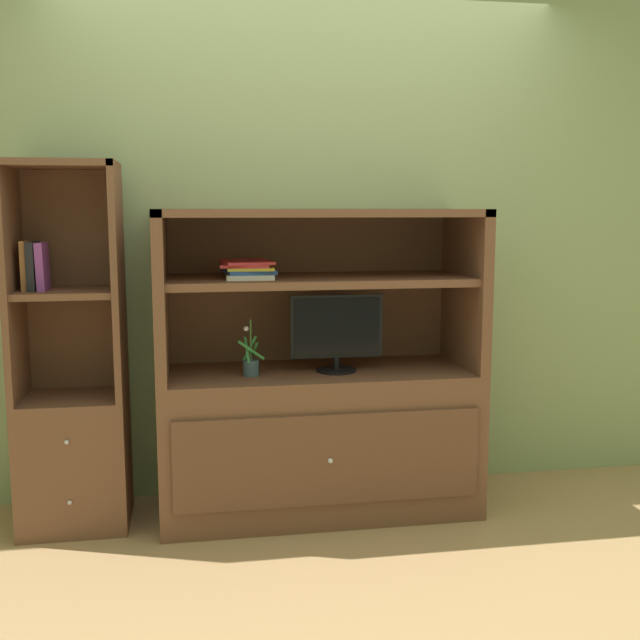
% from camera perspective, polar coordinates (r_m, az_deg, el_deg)
% --- Properties ---
extents(ground_plane, '(8.00, 8.00, 0.00)m').
position_cam_1_polar(ground_plane, '(3.48, 1.02, -16.38)').
color(ground_plane, tan).
extents(painted_rear_wall, '(6.00, 0.10, 2.80)m').
position_cam_1_polar(painted_rear_wall, '(3.90, -1.01, 7.50)').
color(painted_rear_wall, '#8C9E6B').
rests_on(painted_rear_wall, ground_plane).
extents(media_console, '(1.51, 0.63, 1.46)m').
position_cam_1_polar(media_console, '(3.69, -0.14, -6.90)').
color(media_console, brown).
rests_on(media_console, ground_plane).
extents(tv_monitor, '(0.44, 0.19, 0.37)m').
position_cam_1_polar(tv_monitor, '(3.58, 1.25, -0.86)').
color(tv_monitor, black).
rests_on(tv_monitor, media_console).
extents(potted_plant, '(0.12, 0.12, 0.26)m').
position_cam_1_polar(potted_plant, '(3.52, -5.23, -3.43)').
color(potted_plant, '#384C56').
rests_on(potted_plant, media_console).
extents(magazine_stack, '(0.26, 0.34, 0.08)m').
position_cam_1_polar(magazine_stack, '(3.53, -5.44, 3.84)').
color(magazine_stack, silver).
rests_on(magazine_stack, media_console).
extents(bookshelf_tall, '(0.48, 0.41, 1.67)m').
position_cam_1_polar(bookshelf_tall, '(3.67, -18.13, -6.40)').
color(bookshelf_tall, brown).
rests_on(bookshelf_tall, ground_plane).
extents(upright_book_row, '(0.10, 0.17, 0.22)m').
position_cam_1_polar(upright_book_row, '(3.58, -20.68, 3.83)').
color(upright_book_row, '#A56638').
rests_on(upright_book_row, bookshelf_tall).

